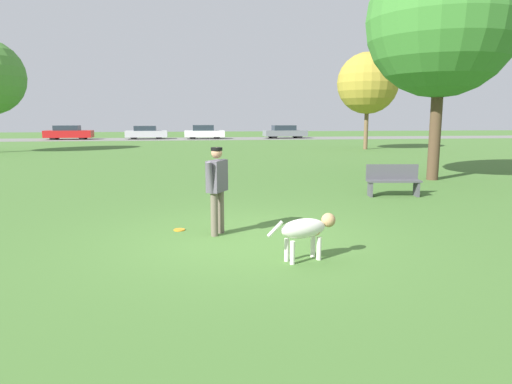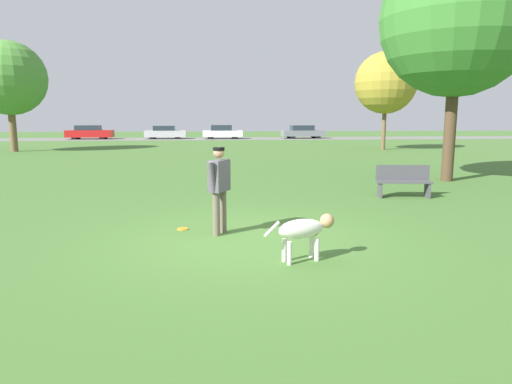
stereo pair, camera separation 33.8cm
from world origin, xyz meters
name	(u,v)px [view 2 (the right image)]	position (x,y,z in m)	size (l,w,h in m)	color
ground_plane	(241,239)	(0.00, 0.00, 0.00)	(120.00, 120.00, 0.00)	#426B2D
far_road_strip	(218,139)	(0.00, 37.28, 0.01)	(120.00, 6.00, 0.01)	slate
person	(219,183)	(-0.37, 0.38, 0.93)	(0.43, 0.65, 1.57)	#665B4C
dog	(305,230)	(0.85, -1.30, 0.47)	(1.13, 0.53, 0.67)	silver
frisbee	(183,229)	(-1.06, 0.77, 0.01)	(0.21, 0.21, 0.02)	orange
tree_near_right	(457,20)	(7.25, 6.66, 5.11)	(4.82, 4.82, 7.53)	#4C3826
tree_far_left	(9,78)	(-12.62, 21.62, 4.38)	(4.40, 4.40, 6.60)	brown
tree_far_right	(386,83)	(10.55, 21.15, 4.24)	(3.92, 3.92, 6.21)	brown
parked_car_red	(89,132)	(-12.21, 37.50, 0.65)	(4.29, 1.83, 1.32)	red
parked_car_silver	(165,132)	(-5.06, 37.45, 0.63)	(3.98, 1.96, 1.27)	#B7B7BC
parked_car_white	(222,132)	(0.44, 36.92, 0.66)	(3.82, 1.79, 1.34)	white
parked_car_grey	(303,132)	(8.43, 37.20, 0.64)	(4.30, 1.92, 1.29)	slate
park_bench	(403,180)	(4.52, 3.80, 0.45)	(1.44, 0.59, 0.84)	#47474C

